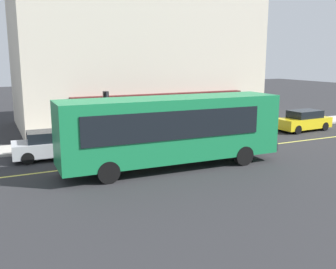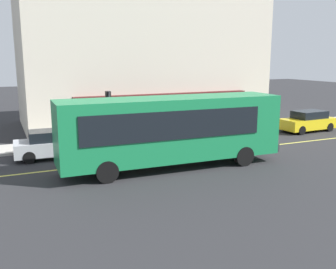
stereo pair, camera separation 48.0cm
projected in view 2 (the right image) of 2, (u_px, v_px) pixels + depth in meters
The scene contains 11 objects.
ground at pixel (186, 155), 21.37m from camera, with size 120.00×120.00×0.00m, color #28282B.
sidewalk at pixel (153, 137), 25.93m from camera, with size 80.00×2.44×0.15m, color #B2ADA3.
lane_centre_stripe at pixel (186, 155), 21.37m from camera, with size 36.00×0.16×0.01m, color #D8D14C.
storefront_building at pixel (139, 62), 31.23m from camera, with size 18.47×10.99×10.12m.
bus at pixel (172, 128), 18.62m from camera, with size 11.19×2.84×3.50m.
traffic_light at pixel (109, 104), 23.58m from camera, with size 0.30×0.52×3.20m.
car_silver at pixel (55, 144), 20.79m from camera, with size 4.37×2.00×1.52m.
car_yellow at pixel (308, 121), 28.24m from camera, with size 4.39×2.05×1.52m.
car_maroon at pixel (137, 136), 22.95m from camera, with size 4.38×2.02×1.52m.
pedestrian_waiting at pixel (133, 125), 24.43m from camera, with size 0.34×0.34×1.62m.
pedestrian_near_storefront at pixel (261, 111), 30.25m from camera, with size 0.34×0.34×1.73m.
Camera 2 is at (-9.37, -18.50, 5.37)m, focal length 40.69 mm.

